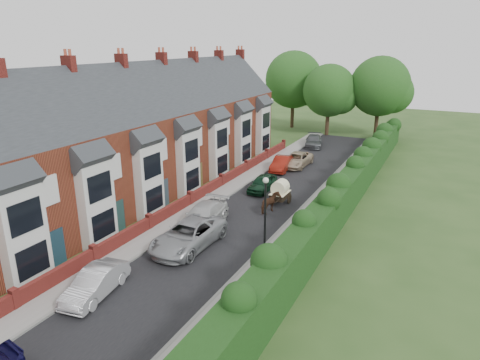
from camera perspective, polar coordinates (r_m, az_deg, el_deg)
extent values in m
plane|color=#2D4C1E|center=(22.93, -8.96, -13.66)|extent=(140.00, 140.00, 0.00)
cube|color=black|center=(31.69, 1.76, -4.16)|extent=(6.00, 58.00, 0.02)
cube|color=#9C9893|center=(30.33, 8.85, -5.32)|extent=(2.20, 58.00, 0.12)
cube|color=#9C9893|center=(33.34, -4.27, -2.96)|extent=(1.70, 58.00, 0.12)
cube|color=gray|center=(30.63, 6.97, -4.99)|extent=(0.18, 58.00, 0.13)
cube|color=gray|center=(32.96, -3.07, -3.17)|extent=(0.18, 58.00, 0.13)
cube|color=#173310|center=(29.45, 12.29, -3.75)|extent=(1.50, 58.00, 2.50)
cube|color=maroon|center=(35.37, -14.56, 3.16)|extent=(8.00, 40.00, 6.50)
cube|color=#292D31|center=(34.71, -14.98, 8.35)|extent=(8.00, 40.20, 8.00)
cube|color=silver|center=(24.13, -26.81, -6.88)|extent=(0.70, 2.40, 5.20)
cube|color=black|center=(24.34, -25.87, -9.65)|extent=(0.06, 1.80, 1.60)
cube|color=black|center=(23.40, -26.67, -4.41)|extent=(0.06, 1.80, 1.60)
cube|color=#292D31|center=(23.25, -28.06, -0.03)|extent=(1.70, 2.60, 1.70)
cube|color=#3F2D2D|center=(26.12, -23.11, -8.23)|extent=(0.08, 0.90, 2.10)
cube|color=silver|center=(24.84, -24.20, -1.34)|extent=(0.12, 1.20, 1.60)
cube|color=silver|center=(27.08, -18.51, -3.19)|extent=(0.70, 2.40, 5.20)
cube|color=black|center=(27.27, -17.70, -5.68)|extent=(0.06, 1.80, 1.60)
cube|color=black|center=(26.44, -18.19, -0.90)|extent=(0.06, 1.80, 1.60)
cube|color=#292D31|center=(26.30, -19.38, 2.98)|extent=(1.70, 2.60, 1.70)
cube|color=#3F2D2D|center=(29.23, -15.78, -4.62)|extent=(0.08, 0.90, 2.10)
cube|color=silver|center=(28.08, -16.48, 1.63)|extent=(0.12, 1.20, 1.60)
cube|color=silver|center=(30.57, -12.01, -0.23)|extent=(0.70, 2.40, 5.20)
cube|color=black|center=(30.74, -11.32, -2.45)|extent=(0.06, 1.80, 1.60)
cube|color=black|center=(30.00, -11.60, 1.85)|extent=(0.06, 1.80, 1.60)
cube|color=#292D31|center=(29.88, -12.61, 5.28)|extent=(1.70, 2.60, 1.70)
cube|color=#3F2D2D|center=(32.81, -10.01, -1.70)|extent=(0.08, 0.90, 2.10)
cube|color=silver|center=(31.77, -10.43, 3.94)|extent=(0.12, 1.20, 1.60)
cube|color=silver|center=(34.43, -6.91, 2.10)|extent=(0.70, 2.40, 5.20)
cube|color=black|center=(34.58, -6.32, 0.11)|extent=(0.06, 1.80, 1.60)
cube|color=black|center=(33.93, -6.46, 3.97)|extent=(0.06, 1.80, 1.60)
cube|color=#292D31|center=(33.82, -7.31, 7.02)|extent=(1.70, 2.60, 1.70)
cube|color=#3F2D2D|center=(36.73, -5.44, 0.64)|extent=(0.08, 0.90, 2.10)
cube|color=silver|center=(35.79, -5.67, 5.72)|extent=(0.12, 1.20, 1.60)
cube|color=silver|center=(38.56, -2.85, 3.93)|extent=(0.70, 2.40, 5.20)
cube|color=black|center=(38.69, -2.35, 2.15)|extent=(0.06, 1.80, 1.60)
cube|color=black|center=(38.11, -2.39, 5.62)|extent=(0.06, 1.80, 1.60)
cube|color=#292D31|center=(38.02, -3.12, 8.34)|extent=(1.70, 2.60, 1.70)
cube|color=#3F2D2D|center=(40.88, -1.77, 2.51)|extent=(0.08, 0.90, 2.10)
cube|color=silver|center=(40.02, -1.87, 7.10)|extent=(0.12, 1.20, 1.60)
cube|color=silver|center=(42.87, 0.41, 5.39)|extent=(0.70, 2.40, 5.20)
cube|color=black|center=(42.99, 0.85, 3.78)|extent=(0.06, 1.80, 1.60)
cube|color=black|center=(42.47, 0.87, 6.92)|extent=(0.06, 1.80, 1.60)
cube|color=#292D31|center=(42.38, 0.24, 9.37)|extent=(1.70, 2.60, 1.70)
cube|color=#3F2D2D|center=(45.20, 1.22, 4.03)|extent=(0.08, 0.90, 2.10)
cube|color=silver|center=(44.42, 1.21, 8.19)|extent=(0.12, 1.20, 1.60)
cube|color=silver|center=(47.32, 3.08, 6.56)|extent=(0.70, 2.40, 5.20)
cube|color=black|center=(47.43, 3.47, 5.10)|extent=(0.06, 1.80, 1.60)
cube|color=black|center=(46.95, 3.53, 7.96)|extent=(0.06, 1.80, 1.60)
cube|color=#292D31|center=(46.88, 2.98, 10.18)|extent=(1.70, 2.60, 1.70)
cube|color=#3F2D2D|center=(49.65, 3.69, 5.27)|extent=(0.08, 0.90, 2.10)
cube|color=silver|center=(48.93, 3.74, 9.07)|extent=(0.12, 1.20, 1.60)
cube|color=maroon|center=(30.75, -21.81, 13.68)|extent=(0.90, 0.50, 1.60)
cylinder|color=#AA4A33|center=(30.87, -22.28, 15.41)|extent=(0.20, 0.20, 0.50)
cylinder|color=#AA4A33|center=(30.57, -21.76, 15.46)|extent=(0.20, 0.20, 0.50)
cube|color=maroon|center=(34.32, -15.51, 14.61)|extent=(0.90, 0.50, 1.60)
cylinder|color=#AA4A33|center=(34.42, -15.90, 16.17)|extent=(0.20, 0.20, 0.50)
cylinder|color=#AA4A33|center=(34.16, -15.38, 16.20)|extent=(0.20, 0.20, 0.50)
cube|color=maroon|center=(38.21, -10.40, 15.23)|extent=(0.90, 0.50, 1.60)
cylinder|color=#AA4A33|center=(38.30, -10.73, 16.64)|extent=(0.20, 0.20, 0.50)
cylinder|color=#AA4A33|center=(38.06, -10.23, 16.66)|extent=(0.20, 0.20, 0.50)
cube|color=maroon|center=(42.34, -6.24, 15.65)|extent=(0.90, 0.50, 1.60)
cylinder|color=#AA4A33|center=(42.42, -6.53, 16.93)|extent=(0.20, 0.20, 0.50)
cylinder|color=#AA4A33|center=(42.20, -6.05, 16.94)|extent=(0.20, 0.20, 0.50)
cube|color=maroon|center=(46.63, -2.83, 15.94)|extent=(0.90, 0.50, 1.60)
cylinder|color=#AA4A33|center=(46.70, -3.07, 17.10)|extent=(0.20, 0.20, 0.50)
cylinder|color=#AA4A33|center=(46.51, -2.62, 17.10)|extent=(0.20, 0.20, 0.50)
cube|color=maroon|center=(51.05, 0.01, 16.13)|extent=(0.90, 0.50, 1.60)
cylinder|color=#AA4A33|center=(51.12, -0.20, 17.20)|extent=(0.20, 0.20, 0.50)
cylinder|color=#AA4A33|center=(50.94, 0.22, 17.20)|extent=(0.20, 0.20, 0.50)
cube|color=maroon|center=(24.42, -23.07, -11.68)|extent=(0.30, 4.70, 0.90)
cube|color=maroon|center=(27.45, -15.23, -7.46)|extent=(0.30, 4.70, 0.90)
cube|color=maroon|center=(31.00, -9.17, -4.03)|extent=(0.30, 4.70, 0.90)
cube|color=maroon|center=(34.90, -4.45, -1.31)|extent=(0.30, 4.70, 0.90)
cube|color=maroon|center=(39.05, -0.71, 0.86)|extent=(0.30, 4.70, 0.90)
cube|color=maroon|center=(43.39, 2.30, 2.60)|extent=(0.30, 4.70, 0.90)
cube|color=maroon|center=(47.85, 4.76, 4.02)|extent=(0.30, 4.70, 0.90)
cube|color=maroon|center=(23.12, -27.85, -13.87)|extent=(0.35, 0.35, 1.10)
cube|color=maroon|center=(25.82, -18.92, -9.27)|extent=(0.35, 0.35, 1.10)
cube|color=maroon|center=(29.13, -12.02, -5.47)|extent=(0.35, 0.35, 1.10)
cube|color=maroon|center=(32.88, -6.67, -2.43)|extent=(0.35, 0.35, 1.10)
cube|color=maroon|center=(36.92, -2.48, -0.02)|extent=(0.35, 0.35, 1.10)
cube|color=maroon|center=(41.17, 0.87, 1.91)|extent=(0.35, 0.35, 1.10)
cube|color=maroon|center=(45.58, 3.59, 3.46)|extent=(0.35, 0.35, 1.10)
cube|color=maroon|center=(50.10, 5.83, 4.74)|extent=(0.35, 0.35, 1.10)
cylinder|color=black|center=(23.41, 3.34, -6.11)|extent=(0.12, 0.12, 4.80)
cylinder|color=black|center=(22.53, 3.45, -0.42)|extent=(0.20, 0.20, 0.10)
sphere|color=silver|center=(22.48, 3.45, -0.05)|extent=(0.32, 0.32, 0.32)
cylinder|color=#332316|center=(58.40, 11.60, 8.19)|extent=(0.50, 0.50, 4.75)
sphere|color=#1D4B19|center=(57.93, 11.82, 11.61)|extent=(6.80, 6.80, 6.80)
sphere|color=#1D4B19|center=(57.97, 13.17, 10.86)|extent=(4.76, 4.76, 4.76)
cylinder|color=#332316|center=(59.10, 17.80, 8.06)|extent=(0.50, 0.50, 5.25)
sphere|color=#1D4B19|center=(58.62, 18.16, 11.79)|extent=(7.60, 7.60, 7.60)
sphere|color=#1D4B19|center=(58.78, 19.62, 10.94)|extent=(5.32, 5.32, 5.32)
cylinder|color=#332316|center=(62.92, 7.01, 9.44)|extent=(0.50, 0.50, 5.50)
sphere|color=#1D4B19|center=(62.46, 7.16, 13.14)|extent=(8.00, 8.00, 8.00)
sphere|color=#1D4B19|center=(62.30, 8.64, 12.35)|extent=(5.60, 5.60, 5.60)
imported|color=#B3B2B7|center=(22.67, -18.72, -12.88)|extent=(2.05, 4.29, 1.36)
imported|color=#989A9F|center=(26.25, -6.89, -7.30)|extent=(2.75, 5.77, 1.59)
imported|color=beige|center=(28.96, -4.94, -4.84)|extent=(2.53, 5.31, 1.49)
imported|color=black|center=(35.79, 3.02, -0.43)|extent=(1.66, 3.90, 1.32)
imported|color=maroon|center=(41.63, 5.59, 2.19)|extent=(1.85, 4.27, 1.36)
imported|color=tan|center=(43.19, 7.53, 2.70)|extent=(2.36, 4.93, 1.36)
imported|color=#4C5053|center=(51.85, 9.79, 5.15)|extent=(2.97, 4.91, 1.33)
imported|color=#432718|center=(31.16, 4.07, -3.12)|extent=(1.08, 1.89, 1.51)
cube|color=black|center=(32.82, 5.35, -2.03)|extent=(1.07, 1.78, 0.45)
cylinder|color=#F8F2C0|center=(32.61, 5.38, -1.00)|extent=(1.16, 1.12, 1.16)
cube|color=#F8F2C0|center=(32.74, 5.36, -1.67)|extent=(1.18, 1.83, 0.04)
cylinder|color=black|center=(33.61, 4.74, -2.18)|extent=(0.07, 0.80, 0.80)
cylinder|color=black|center=(33.23, 6.60, -2.48)|extent=(0.07, 0.80, 0.80)
cylinder|color=black|center=(32.05, 4.19, -2.42)|extent=(0.06, 1.61, 0.06)
cylinder|color=black|center=(31.84, 5.23, -2.59)|extent=(0.06, 1.61, 0.06)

